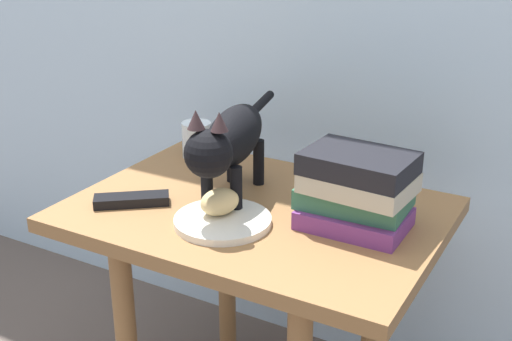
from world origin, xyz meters
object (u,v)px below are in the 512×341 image
object	(u,v)px
side_table	(256,245)
cat	(230,140)
tv_remote	(132,200)
book_stack	(356,190)
candle_jar	(197,142)
plate	(223,221)
bread_roll	(220,202)

from	to	relation	value
side_table	cat	size ratio (longest dim) A/B	1.55
side_table	tv_remote	world-z (taller)	tv_remote
book_stack	candle_jar	size ratio (longest dim) A/B	2.52
book_stack	candle_jar	bearing A→B (deg)	160.50
cat	plate	bearing A→B (deg)	-66.85
book_stack	candle_jar	distance (m)	0.50
cat	tv_remote	world-z (taller)	cat
book_stack	tv_remote	size ratio (longest dim) A/B	1.43
bread_roll	cat	world-z (taller)	cat
cat	book_stack	xyz separation A→B (m)	(0.26, 0.02, -0.06)
cat	bread_roll	bearing A→B (deg)	-71.78
side_table	bread_roll	xyz separation A→B (m)	(-0.03, -0.08, 0.12)
bread_roll	book_stack	world-z (taller)	book_stack
side_table	tv_remote	distance (m)	0.27
book_stack	tv_remote	distance (m)	0.45
tv_remote	plate	bearing A→B (deg)	-33.69
cat	candle_jar	world-z (taller)	cat
cat	candle_jar	distance (m)	0.29
plate	tv_remote	size ratio (longest dim) A/B	1.24
plate	cat	distance (m)	0.16
side_table	candle_jar	world-z (taller)	candle_jar
bread_roll	tv_remote	distance (m)	0.20
plate	candle_jar	world-z (taller)	candle_jar
side_table	plate	distance (m)	0.13
plate	side_table	bearing A→B (deg)	79.09
book_stack	plate	bearing A→B (deg)	-152.41
bread_roll	cat	xyz separation A→B (m)	(-0.03, 0.08, 0.09)
candle_jar	tv_remote	size ratio (longest dim) A/B	0.57
plate	tv_remote	bearing A→B (deg)	-176.15
candle_jar	tv_remote	bearing A→B (deg)	-82.28
bread_roll	cat	bearing A→B (deg)	108.22
bread_roll	tv_remote	bearing A→B (deg)	-172.29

